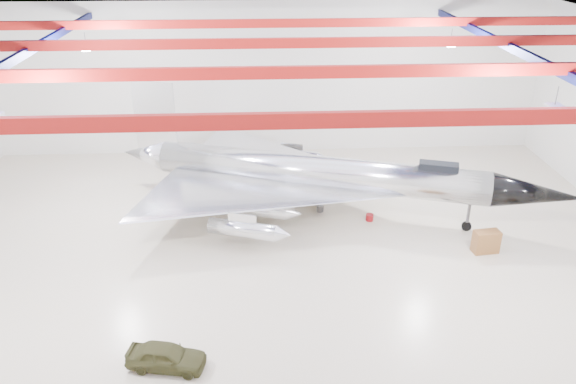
{
  "coord_description": "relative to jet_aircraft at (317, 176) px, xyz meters",
  "views": [
    {
      "loc": [
        -0.81,
        -25.21,
        15.84
      ],
      "look_at": [
        0.69,
        2.0,
        2.67
      ],
      "focal_mm": 35.0,
      "sensor_mm": 36.0,
      "label": 1
    }
  ],
  "objects": [
    {
      "name": "floor",
      "position": [
        -2.52,
        -4.58,
        -2.41
      ],
      "size": [
        40.0,
        40.0,
        0.0
      ],
      "primitive_type": "plane",
      "color": "beige",
      "rests_on": "ground"
    },
    {
      "name": "wall_back",
      "position": [
        -2.52,
        10.42,
        3.09
      ],
      "size": [
        40.0,
        0.0,
        40.0
      ],
      "primitive_type": "plane",
      "rotation": [
        1.57,
        0.0,
        0.0
      ],
      "color": "silver",
      "rests_on": "floor"
    },
    {
      "name": "ceiling",
      "position": [
        -2.52,
        -4.58,
        8.59
      ],
      "size": [
        40.0,
        40.0,
        0.0
      ],
      "primitive_type": "plane",
      "rotation": [
        3.14,
        0.0,
        0.0
      ],
      "color": "#0A0F38",
      "rests_on": "wall_back"
    },
    {
      "name": "ceiling_structure",
      "position": [
        -2.52,
        -4.58,
        7.91
      ],
      "size": [
        39.5,
        29.5,
        1.08
      ],
      "color": "maroon",
      "rests_on": "ceiling"
    },
    {
      "name": "jet_aircraft",
      "position": [
        0.0,
        0.0,
        0.0
      ],
      "size": [
        26.25,
        19.31,
        7.36
      ],
      "rotation": [
        0.0,
        0.0,
        -0.31
      ],
      "color": "silver",
      "rests_on": "floor"
    },
    {
      "name": "jeep",
      "position": [
        -7.16,
        -12.64,
        -1.88
      ],
      "size": [
        3.3,
        1.82,
        1.06
      ],
      "primitive_type": "imported",
      "rotation": [
        0.0,
        0.0,
        1.38
      ],
      "color": "#3B3B1D",
      "rests_on": "floor"
    },
    {
      "name": "desk",
      "position": [
        8.5,
        -4.93,
        -1.79
      ],
      "size": [
        1.42,
        0.83,
        1.24
      ],
      "primitive_type": "cube",
      "rotation": [
        0.0,
        0.0,
        0.12
      ],
      "color": "brown",
      "rests_on": "floor"
    },
    {
      "name": "crate_ply",
      "position": [
        -4.86,
        -0.58,
        -2.21
      ],
      "size": [
        0.7,
        0.63,
        0.41
      ],
      "primitive_type": "cube",
      "rotation": [
        0.0,
        0.0,
        0.31
      ],
      "color": "olive",
      "rests_on": "floor"
    },
    {
      "name": "toolbox_red",
      "position": [
        -6.61,
        3.87,
        -2.23
      ],
      "size": [
        0.64,
        0.59,
        0.36
      ],
      "primitive_type": "cube",
      "rotation": [
        0.0,
        0.0,
        -0.41
      ],
      "color": "maroon",
      "rests_on": "floor"
    },
    {
      "name": "engine_drum",
      "position": [
        0.26,
        0.16,
        -2.22
      ],
      "size": [
        0.56,
        0.56,
        0.38
      ],
      "primitive_type": "cylinder",
      "rotation": [
        0.0,
        0.0,
        0.43
      ],
      "color": "#59595B",
      "rests_on": "floor"
    },
    {
      "name": "parts_bin",
      "position": [
        0.01,
        1.14,
        -2.18
      ],
      "size": [
        0.74,
        0.63,
        0.46
      ],
      "primitive_type": "cube",
      "rotation": [
        0.0,
        0.0,
        -0.17
      ],
      "color": "olive",
      "rests_on": "floor"
    },
    {
      "name": "crate_small",
      "position": [
        -9.46,
        1.9,
        -2.28
      ],
      "size": [
        0.4,
        0.33,
        0.26
      ],
      "primitive_type": "cube",
      "rotation": [
        0.0,
        0.0,
        -0.07
      ],
      "color": "#59595B",
      "rests_on": "floor"
    },
    {
      "name": "tool_chest",
      "position": [
        3.04,
        -1.17,
        -2.21
      ],
      "size": [
        0.54,
        0.54,
        0.4
      ],
      "primitive_type": "cylinder",
      "rotation": [
        0.0,
        0.0,
        -0.23
      ],
      "color": "maroon",
      "rests_on": "floor"
    },
    {
      "name": "oil_barrel",
      "position": [
        -3.83,
        1.49,
        -2.19
      ],
      "size": [
        0.72,
        0.62,
        0.44
      ],
      "primitive_type": "cube",
      "rotation": [
        0.0,
        0.0,
        0.2
      ],
      "color": "olive",
      "rests_on": "floor"
    },
    {
      "name": "spares_box",
      "position": [
        -1.84,
        6.05,
        -2.26
      ],
      "size": [
        0.43,
        0.43,
        0.31
      ],
      "primitive_type": "cylinder",
      "rotation": [
        0.0,
        0.0,
        -0.27
      ],
      "color": "#59595B",
      "rests_on": "floor"
    }
  ]
}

